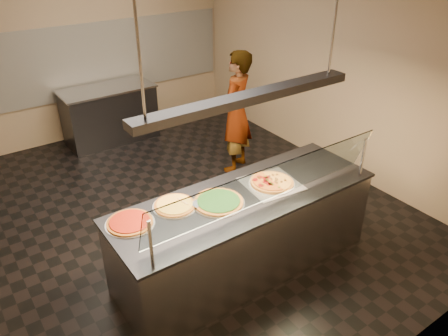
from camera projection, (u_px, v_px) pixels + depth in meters
ground at (185, 208)px, 5.80m from camera, size 5.00×6.00×0.02m
wall_back at (88, 48)px, 7.21m from camera, size 5.00×0.02×3.00m
wall_front at (404, 232)px, 2.91m from camera, size 5.00×0.02×3.00m
wall_right at (330, 65)px, 6.31m from camera, size 0.02×6.00×3.00m
tile_band at (91, 60)px, 7.28m from camera, size 4.90×0.02×1.20m
serving_counter at (245, 232)px, 4.57m from camera, size 2.80×0.94×0.93m
sneeze_guard at (270, 184)px, 3.96m from camera, size 2.56×0.18×0.54m
perforated_tray at (271, 183)px, 4.53m from camera, size 0.60×0.60×0.01m
half_pizza_pepperoni at (263, 184)px, 4.46m from camera, size 0.27×0.47×0.05m
half_pizza_sausage at (279, 179)px, 4.57m from camera, size 0.27×0.47×0.04m
pizza_spinach at (218, 201)px, 4.22m from camera, size 0.51×0.51×0.03m
pizza_cheese at (174, 205)px, 4.17m from camera, size 0.42×0.42×0.03m
pizza_tomato at (130, 222)px, 3.93m from camera, size 0.44×0.44×0.03m
pizza_spatula at (189, 202)px, 4.19m from camera, size 0.21×0.23×0.02m
prep_table at (110, 114)px, 7.41m from camera, size 1.52×0.74×0.93m
worker at (236, 113)px, 6.30m from camera, size 0.79×0.72×1.81m
heat_lamp_housing at (249, 98)px, 3.85m from camera, size 2.30×0.18×0.08m
lamp_rod_left at (139, 53)px, 3.08m from camera, size 0.02×0.02×1.01m
lamp_rod_right at (335, 21)px, 4.08m from camera, size 0.02×0.02×1.01m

